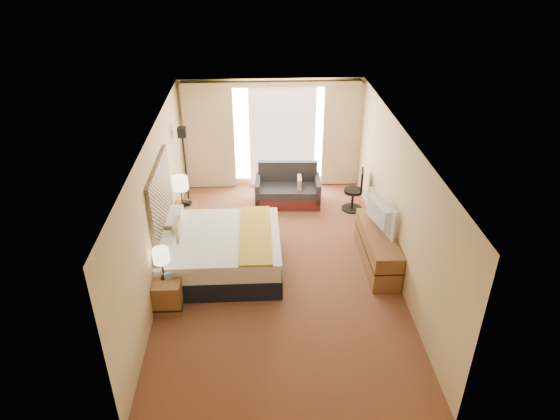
{
  "coord_description": "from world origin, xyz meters",
  "views": [
    {
      "loc": [
        -0.36,
        -7.59,
        5.52
      ],
      "look_at": [
        0.04,
        0.4,
        0.98
      ],
      "focal_mm": 32.0,
      "sensor_mm": 36.0,
      "label": 1
    }
  ],
  "objects_px": {
    "media_dresser": "(377,248)",
    "floor_lamp": "(184,153)",
    "bed": "(221,251)",
    "loveseat": "(288,191)",
    "lamp_right": "(180,184)",
    "nightstand_left": "(168,294)",
    "lamp_left": "(161,256)",
    "television": "(376,214)",
    "desk_chair": "(355,192)",
    "nightstand_right": "(186,217)"
  },
  "relations": [
    {
      "from": "nightstand_right",
      "to": "lamp_left",
      "type": "relative_size",
      "value": 0.97
    },
    {
      "from": "nightstand_right",
      "to": "lamp_left",
      "type": "height_order",
      "value": "lamp_left"
    },
    {
      "from": "nightstand_left",
      "to": "media_dresser",
      "type": "relative_size",
      "value": 0.31
    },
    {
      "from": "lamp_left",
      "to": "television",
      "type": "bearing_deg",
      "value": 17.02
    },
    {
      "from": "floor_lamp",
      "to": "lamp_right",
      "type": "relative_size",
      "value": 2.93
    },
    {
      "from": "nightstand_left",
      "to": "nightstand_right",
      "type": "relative_size",
      "value": 1.0
    },
    {
      "from": "media_dresser",
      "to": "lamp_right",
      "type": "bearing_deg",
      "value": 159.09
    },
    {
      "from": "media_dresser",
      "to": "television",
      "type": "height_order",
      "value": "television"
    },
    {
      "from": "lamp_left",
      "to": "bed",
      "type": "bearing_deg",
      "value": 49.1
    },
    {
      "from": "television",
      "to": "bed",
      "type": "bearing_deg",
      "value": 78.72
    },
    {
      "from": "bed",
      "to": "lamp_right",
      "type": "height_order",
      "value": "lamp_right"
    },
    {
      "from": "bed",
      "to": "nightstand_left",
      "type": "bearing_deg",
      "value": -127.95
    },
    {
      "from": "loveseat",
      "to": "lamp_left",
      "type": "relative_size",
      "value": 2.64
    },
    {
      "from": "media_dresser",
      "to": "lamp_left",
      "type": "relative_size",
      "value": 3.19
    },
    {
      "from": "nightstand_left",
      "to": "lamp_right",
      "type": "xyz_separation_m",
      "value": [
        -0.03,
        2.48,
        0.78
      ]
    },
    {
      "from": "nightstand_right",
      "to": "loveseat",
      "type": "xyz_separation_m",
      "value": [
        2.2,
        1.04,
        0.03
      ]
    },
    {
      "from": "nightstand_right",
      "to": "floor_lamp",
      "type": "height_order",
      "value": "floor_lamp"
    },
    {
      "from": "desk_chair",
      "to": "television",
      "type": "height_order",
      "value": "television"
    },
    {
      "from": "media_dresser",
      "to": "desk_chair",
      "type": "xyz_separation_m",
      "value": [
        -0.03,
        2.09,
        0.08
      ]
    },
    {
      "from": "nightstand_left",
      "to": "lamp_left",
      "type": "distance_m",
      "value": 0.72
    },
    {
      "from": "bed",
      "to": "floor_lamp",
      "type": "bearing_deg",
      "value": 109.93
    },
    {
      "from": "bed",
      "to": "lamp_left",
      "type": "bearing_deg",
      "value": -130.9
    },
    {
      "from": "lamp_right",
      "to": "bed",
      "type": "bearing_deg",
      "value": -59.72
    },
    {
      "from": "media_dresser",
      "to": "desk_chair",
      "type": "bearing_deg",
      "value": 90.81
    },
    {
      "from": "floor_lamp",
      "to": "desk_chair",
      "type": "xyz_separation_m",
      "value": [
        3.7,
        -0.21,
        -0.93
      ]
    },
    {
      "from": "floor_lamp",
      "to": "television",
      "type": "height_order",
      "value": "floor_lamp"
    },
    {
      "from": "floor_lamp",
      "to": "lamp_left",
      "type": "relative_size",
      "value": 3.41
    },
    {
      "from": "loveseat",
      "to": "floor_lamp",
      "type": "relative_size",
      "value": 0.77
    },
    {
      "from": "nightstand_left",
      "to": "floor_lamp",
      "type": "height_order",
      "value": "floor_lamp"
    },
    {
      "from": "nightstand_right",
      "to": "media_dresser",
      "type": "distance_m",
      "value": 3.97
    },
    {
      "from": "nightstand_left",
      "to": "television",
      "type": "bearing_deg",
      "value": 17.96
    },
    {
      "from": "bed",
      "to": "media_dresser",
      "type": "bearing_deg",
      "value": 0.26
    },
    {
      "from": "loveseat",
      "to": "floor_lamp",
      "type": "distance_m",
      "value": 2.47
    },
    {
      "from": "loveseat",
      "to": "lamp_right",
      "type": "bearing_deg",
      "value": -151.54
    },
    {
      "from": "nightstand_left",
      "to": "loveseat",
      "type": "xyz_separation_m",
      "value": [
        2.2,
        3.54,
        0.03
      ]
    },
    {
      "from": "media_dresser",
      "to": "desk_chair",
      "type": "relative_size",
      "value": 1.87
    },
    {
      "from": "bed",
      "to": "lamp_left",
      "type": "distance_m",
      "value": 1.44
    },
    {
      "from": "bed",
      "to": "loveseat",
      "type": "height_order",
      "value": "bed"
    },
    {
      "from": "bed",
      "to": "loveseat",
      "type": "relative_size",
      "value": 1.44
    },
    {
      "from": "lamp_right",
      "to": "lamp_left",
      "type": "bearing_deg",
      "value": -90.29
    },
    {
      "from": "bed",
      "to": "loveseat",
      "type": "distance_m",
      "value": 2.87
    },
    {
      "from": "media_dresser",
      "to": "floor_lamp",
      "type": "relative_size",
      "value": 0.93
    },
    {
      "from": "lamp_left",
      "to": "television",
      "type": "relative_size",
      "value": 0.55
    },
    {
      "from": "nightstand_left",
      "to": "lamp_right",
      "type": "distance_m",
      "value": 2.6
    },
    {
      "from": "nightstand_right",
      "to": "floor_lamp",
      "type": "xyz_separation_m",
      "value": [
        -0.03,
        0.85,
        1.09
      ]
    },
    {
      "from": "floor_lamp",
      "to": "desk_chair",
      "type": "relative_size",
      "value": 2.0
    },
    {
      "from": "loveseat",
      "to": "lamp_right",
      "type": "relative_size",
      "value": 2.27
    },
    {
      "from": "lamp_left",
      "to": "lamp_right",
      "type": "xyz_separation_m",
      "value": [
        0.01,
        2.42,
        0.07
      ]
    },
    {
      "from": "loveseat",
      "to": "lamp_right",
      "type": "xyz_separation_m",
      "value": [
        -2.23,
        -1.07,
        0.76
      ]
    },
    {
      "from": "nightstand_left",
      "to": "nightstand_right",
      "type": "height_order",
      "value": "same"
    }
  ]
}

